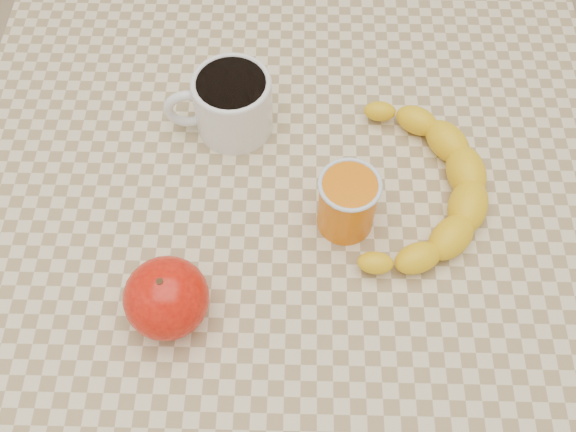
{
  "coord_description": "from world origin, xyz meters",
  "views": [
    {
      "loc": [
        0.01,
        -0.36,
        1.39
      ],
      "look_at": [
        0.0,
        0.0,
        0.77
      ],
      "focal_mm": 40.0,
      "sensor_mm": 36.0,
      "label": 1
    }
  ],
  "objects_px": {
    "coffee_mug": "(231,102)",
    "orange_juice_glass": "(347,202)",
    "table": "(288,258)",
    "banana": "(416,187)",
    "apple": "(167,298)"
  },
  "relations": [
    {
      "from": "coffee_mug",
      "to": "banana",
      "type": "xyz_separation_m",
      "value": [
        0.22,
        -0.1,
        -0.02
      ]
    },
    {
      "from": "table",
      "to": "coffee_mug",
      "type": "height_order",
      "value": "coffee_mug"
    },
    {
      "from": "table",
      "to": "banana",
      "type": "height_order",
      "value": "banana"
    },
    {
      "from": "table",
      "to": "orange_juice_glass",
      "type": "bearing_deg",
      "value": 5.34
    },
    {
      "from": "table",
      "to": "coffee_mug",
      "type": "xyz_separation_m",
      "value": [
        -0.07,
        0.14,
        0.13
      ]
    },
    {
      "from": "apple",
      "to": "banana",
      "type": "height_order",
      "value": "apple"
    },
    {
      "from": "coffee_mug",
      "to": "banana",
      "type": "relative_size",
      "value": 0.43
    },
    {
      "from": "coffee_mug",
      "to": "orange_juice_glass",
      "type": "distance_m",
      "value": 0.19
    },
    {
      "from": "table",
      "to": "apple",
      "type": "xyz_separation_m",
      "value": [
        -0.12,
        -0.11,
        0.13
      ]
    },
    {
      "from": "orange_juice_glass",
      "to": "apple",
      "type": "bearing_deg",
      "value": -147.95
    },
    {
      "from": "orange_juice_glass",
      "to": "banana",
      "type": "xyz_separation_m",
      "value": [
        0.08,
        0.03,
        -0.02
      ]
    },
    {
      "from": "apple",
      "to": "coffee_mug",
      "type": "bearing_deg",
      "value": 79.14
    },
    {
      "from": "table",
      "to": "banana",
      "type": "distance_m",
      "value": 0.19
    },
    {
      "from": "coffee_mug",
      "to": "orange_juice_glass",
      "type": "height_order",
      "value": "coffee_mug"
    },
    {
      "from": "table",
      "to": "coffee_mug",
      "type": "bearing_deg",
      "value": 116.71
    }
  ]
}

